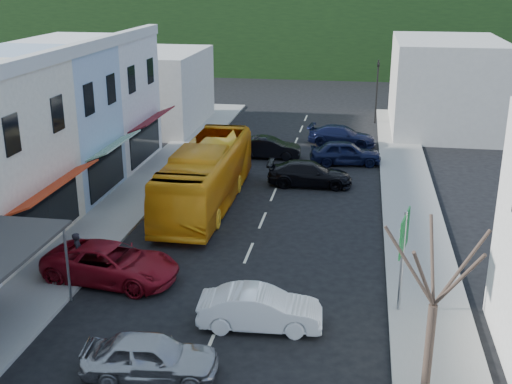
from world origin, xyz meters
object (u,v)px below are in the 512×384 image
Objects in this scene: bus at (206,178)px; car_silver at (150,357)px; car_white at (260,309)px; traffic_signal at (377,92)px; direction_sign at (402,264)px; street_tree at (433,305)px; car_red at (112,265)px; pedestrian_left at (78,252)px.

bus reaches higher than car_silver.
traffic_signal reaches higher than car_white.
street_tree is at bearing -73.12° from direction_sign.
bus is 9.44m from car_red.
car_white is 7.03m from street_tree.
street_tree reaches higher than traffic_signal.
car_red is (-3.62, 6.03, 0.00)m from car_silver.
car_white is at bearing 63.39° from traffic_signal.
car_white and car_red have the same top height.
pedestrian_left is 15.07m from street_tree.
car_red is 11.47m from direction_sign.
bus is at bearing -37.40° from pedestrian_left.
car_red is 2.71× the size of pedestrian_left.
street_tree is (13.35, -6.57, 2.40)m from pedestrian_left.
pedestrian_left is 0.25× the size of street_tree.
traffic_signal reaches higher than direction_sign.
traffic_signal is (-0.57, 31.37, 0.59)m from direction_sign.
car_silver is at bearing 178.21° from street_tree.
direction_sign is at bearing 71.80° from traffic_signal.
direction_sign is (9.67, -10.01, 0.45)m from bus.
bus is 2.52× the size of car_red.
direction_sign is at bearing -73.48° from car_white.
car_silver and car_white have the same top height.
street_tree reaches higher than car_silver.
bus is 12.80m from car_white.
bus is 2.64× the size of car_silver.
car_white is 8.52m from pedestrian_left.
car_silver is at bearing -141.77° from car_red.
car_silver is at bearing -133.70° from direction_sign.
traffic_signal is at bearing -39.78° from pedestrian_left.
traffic_signal is (4.30, 33.19, 1.89)m from car_white.
car_white is 1.10× the size of direction_sign.
car_white is 0.65× the size of street_tree.
pedestrian_left is at bearing -109.77° from bus.
pedestrian_left is (-1.52, 0.29, 0.30)m from car_red.
car_red is at bearing -171.75° from direction_sign.
car_silver is 7.03m from car_red.
bus is 13.93m from direction_sign.
street_tree is at bearing -133.88° from pedestrian_left.
car_red is 32.52m from traffic_signal.
car_silver is 4.49m from car_white.
traffic_signal reaches higher than car_red.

